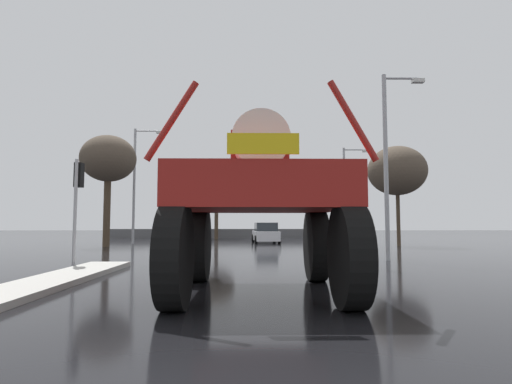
# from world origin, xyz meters

# --- Properties ---
(ground_plane) EXTENTS (120.00, 120.00, 0.00)m
(ground_plane) POSITION_xyz_m (0.00, 18.00, 0.00)
(ground_plane) COLOR black
(median_island) EXTENTS (1.38, 9.48, 0.15)m
(median_island) POSITION_xyz_m (-4.05, 6.93, 0.07)
(median_island) COLOR #B2AFA8
(median_island) RESTS_ON ground
(oversize_sprayer) EXTENTS (4.14, 5.47, 4.06)m
(oversize_sprayer) POSITION_xyz_m (1.07, 6.10, 1.98)
(oversize_sprayer) COLOR black
(oversize_sprayer) RESTS_ON ground
(sedan_ahead) EXTENTS (2.12, 4.22, 1.52)m
(sedan_ahead) POSITION_xyz_m (2.04, 28.09, 0.71)
(sedan_ahead) COLOR silver
(sedan_ahead) RESTS_ON ground
(traffic_signal_near_left) EXTENTS (0.24, 0.54, 3.66)m
(traffic_signal_near_left) POSITION_xyz_m (-5.02, 11.03, 2.67)
(traffic_signal_near_left) COLOR #A8AAAF
(traffic_signal_near_left) RESTS_ON ground
(traffic_signal_near_right) EXTENTS (0.24, 0.54, 3.39)m
(traffic_signal_near_right) POSITION_xyz_m (4.64, 11.04, 2.47)
(traffic_signal_near_right) COLOR #A8AAAF
(traffic_signal_near_right) RESTS_ON ground
(traffic_signal_far_left) EXTENTS (0.24, 0.55, 3.28)m
(traffic_signal_far_left) POSITION_xyz_m (-5.64, 27.05, 2.39)
(traffic_signal_far_left) COLOR #A8AAAF
(traffic_signal_far_left) RESTS_ON ground
(traffic_signal_far_right) EXTENTS (0.24, 0.55, 3.37)m
(traffic_signal_far_right) POSITION_xyz_m (-3.31, 27.05, 2.45)
(traffic_signal_far_right) COLOR #A8AAAF
(traffic_signal_far_right) RESTS_ON ground
(streetlight_near_right) EXTENTS (1.76, 0.24, 7.64)m
(streetlight_near_right) POSITION_xyz_m (6.53, 13.54, 4.25)
(streetlight_near_right) COLOR #A8AAAF
(streetlight_near_right) RESTS_ON ground
(streetlight_far_left) EXTENTS (2.12, 0.24, 8.32)m
(streetlight_far_left) POSITION_xyz_m (-7.32, 26.43, 4.64)
(streetlight_far_left) COLOR #A8AAAF
(streetlight_far_left) RESTS_ON ground
(streetlight_far_right) EXTENTS (2.06, 0.24, 7.39)m
(streetlight_far_right) POSITION_xyz_m (8.41, 28.78, 4.16)
(streetlight_far_right) COLOR #A8AAAF
(streetlight_far_right) RESTS_ON ground
(bare_tree_left) EXTENTS (3.51, 3.51, 7.13)m
(bare_tree_left) POSITION_xyz_m (-8.27, 23.25, 5.56)
(bare_tree_left) COLOR #473828
(bare_tree_left) RESTS_ON ground
(bare_tree_right) EXTENTS (3.83, 3.83, 6.58)m
(bare_tree_right) POSITION_xyz_m (10.60, 23.80, 4.94)
(bare_tree_right) COLOR #473828
(bare_tree_right) RESTS_ON ground
(bare_tree_far_center) EXTENTS (3.53, 3.53, 5.90)m
(bare_tree_far_center) POSITION_xyz_m (-2.27, 35.14, 4.37)
(bare_tree_far_center) COLOR #473828
(bare_tree_far_center) RESTS_ON ground
(roadside_barrier) EXTENTS (25.71, 0.24, 0.90)m
(roadside_barrier) POSITION_xyz_m (0.00, 37.16, 0.45)
(roadside_barrier) COLOR #59595B
(roadside_barrier) RESTS_ON ground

